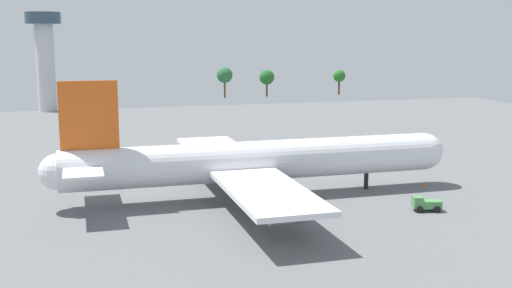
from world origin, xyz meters
TOP-DOWN VIEW (x-y plane):
  - ground_plane at (0.00, 0.00)m, footprint 253.00×253.00m
  - cargo_airplane at (-0.33, 0.00)m, footprint 63.25×55.16m
  - fuel_truck at (4.30, 21.29)m, footprint 4.44×3.77m
  - baggage_tug at (11.90, 32.91)m, footprint 4.55×3.65m
  - pushback_tractor at (20.75, -14.22)m, footprint 4.23×2.97m
  - safety_cone_nose at (28.46, -1.12)m, footprint 0.52×0.52m
  - control_tower at (-35.14, 124.91)m, footprint 11.09×11.09m
  - tree_line_backdrop at (1.09, 152.33)m, footprint 147.97×6.65m

SIDE VIEW (x-z plane):
  - ground_plane at x=0.00m, z-range 0.00..0.00m
  - safety_cone_nose at x=28.46m, z-range 0.00..0.74m
  - pushback_tractor at x=20.75m, z-range 0.00..2.10m
  - baggage_tug at x=11.90m, z-range 0.04..2.11m
  - fuel_truck at x=4.30m, z-range -0.03..2.21m
  - cargo_airplane at x=-0.33m, z-range -3.60..14.65m
  - tree_line_backdrop at x=1.09m, z-range 1.99..16.00m
  - control_tower at x=-35.14m, z-range 3.28..35.09m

